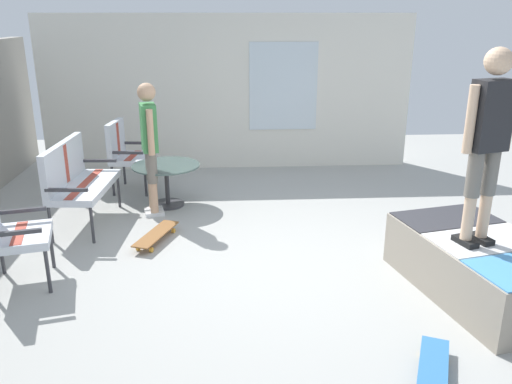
# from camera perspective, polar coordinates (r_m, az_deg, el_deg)

# --- Properties ---
(ground_plane) EXTENTS (12.00, 12.00, 0.10)m
(ground_plane) POSITION_cam_1_polar(r_m,az_deg,el_deg) (5.52, 2.77, -8.43)
(ground_plane) COLOR #A8A8A3
(house_facade) EXTENTS (0.23, 6.00, 2.48)m
(house_facade) POSITION_cam_1_polar(r_m,az_deg,el_deg) (8.76, -3.00, 10.69)
(house_facade) COLOR white
(house_facade) RESTS_ON ground_plane
(skate_ramp) EXTENTS (2.04, 2.05, 0.54)m
(skate_ramp) POSITION_cam_1_polar(r_m,az_deg,el_deg) (5.33, 23.50, -7.33)
(skate_ramp) COLOR gray
(skate_ramp) RESTS_ON ground_plane
(patio_bench) EXTENTS (1.28, 0.63, 1.02)m
(patio_bench) POSITION_cam_1_polar(r_m,az_deg,el_deg) (6.71, -19.02, 1.66)
(patio_bench) COLOR #38383D
(patio_bench) RESTS_ON ground_plane
(patio_chair_near_house) EXTENTS (0.68, 0.62, 1.02)m
(patio_chair_near_house) POSITION_cam_1_polar(r_m,az_deg,el_deg) (7.84, -14.03, 4.50)
(patio_chair_near_house) COLOR #38383D
(patio_chair_near_house) RESTS_ON ground_plane
(patio_chair_by_wall) EXTENTS (0.73, 0.68, 1.02)m
(patio_chair_by_wall) POSITION_cam_1_polar(r_m,az_deg,el_deg) (5.40, -25.58, -3.27)
(patio_chair_by_wall) COLOR #38383D
(patio_chair_by_wall) RESTS_ON ground_plane
(patio_table) EXTENTS (0.90, 0.90, 0.57)m
(patio_table) POSITION_cam_1_polar(r_m,az_deg,el_deg) (7.13, -9.66, 1.64)
(patio_table) COLOR #38383D
(patio_table) RESTS_ON ground_plane
(person_watching) EXTENTS (0.47, 0.30, 1.68)m
(person_watching) POSITION_cam_1_polar(r_m,az_deg,el_deg) (6.70, -11.46, 5.55)
(person_watching) COLOR silver
(person_watching) RESTS_ON ground_plane
(person_skater) EXTENTS (0.31, 0.46, 1.69)m
(person_skater) POSITION_cam_1_polar(r_m,az_deg,el_deg) (4.79, 23.84, 5.75)
(person_skater) COLOR black
(person_skater) RESTS_ON skate_ramp
(skateboard_by_bench) EXTENTS (0.82, 0.46, 0.10)m
(skateboard_by_bench) POSITION_cam_1_polar(r_m,az_deg,el_deg) (6.12, -10.76, -4.54)
(skateboard_by_bench) COLOR brown
(skateboard_by_bench) RESTS_ON ground_plane
(skateboard_spare) EXTENTS (0.81, 0.50, 0.10)m
(skateboard_spare) POSITION_cam_1_polar(r_m,az_deg,el_deg) (4.10, 18.63, -17.90)
(skateboard_spare) COLOR #3372B2
(skateboard_spare) RESTS_ON ground_plane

